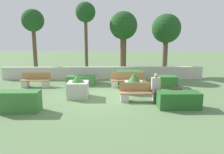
# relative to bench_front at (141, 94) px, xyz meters

# --- Properties ---
(ground_plane) EXTENTS (60.00, 60.00, 0.00)m
(ground_plane) POSITION_rel_bench_front_xyz_m (-1.86, 0.64, -0.32)
(ground_plane) COLOR #607F51
(perimeter_wall) EXTENTS (13.53, 0.30, 0.84)m
(perimeter_wall) POSITION_rel_bench_front_xyz_m (-1.86, 5.00, 0.10)
(perimeter_wall) COLOR beige
(perimeter_wall) RESTS_ON ground_plane
(bench_front) EXTENTS (1.95, 0.48, 0.83)m
(bench_front) POSITION_rel_bench_front_xyz_m (0.00, 0.00, 0.00)
(bench_front) COLOR #A37A4C
(bench_front) RESTS_ON ground_plane
(bench_left_side) EXTENTS (1.65, 0.49, 0.83)m
(bench_left_side) POSITION_rel_bench_front_xyz_m (-5.71, 2.84, -0.01)
(bench_left_side) COLOR #A37A4C
(bench_left_side) RESTS_ON ground_plane
(bench_right_side) EXTENTS (1.99, 0.49, 0.83)m
(bench_right_side) POSITION_rel_bench_front_xyz_m (-0.36, 2.72, 0.00)
(bench_right_side) COLOR #A37A4C
(bench_right_side) RESTS_ON ground_plane
(person_seated_man) EXTENTS (0.38, 0.63, 1.29)m
(person_seated_man) POSITION_rel_bench_front_xyz_m (0.67, -0.14, 0.38)
(person_seated_man) COLOR #333338
(person_seated_man) RESTS_ON ground_plane
(hedge_block_near_left) EXTENTS (1.60, 0.86, 0.80)m
(hedge_block_near_left) POSITION_rel_bench_front_xyz_m (-0.17, 3.63, 0.08)
(hedge_block_near_left) COLOR #33702D
(hedge_block_near_left) RESTS_ON ground_plane
(hedge_block_near_right) EXTENTS (1.62, 0.65, 0.83)m
(hedge_block_near_right) POSITION_rel_bench_front_xyz_m (-5.00, -1.32, 0.10)
(hedge_block_near_right) COLOR #3D7A38
(hedge_block_near_right) RESTS_ON ground_plane
(hedge_block_mid_left) EXTENTS (1.70, 0.72, 0.68)m
(hedge_block_mid_left) POSITION_rel_bench_front_xyz_m (1.43, -1.01, 0.02)
(hedge_block_mid_left) COLOR #286028
(hedge_block_mid_left) RESTS_ON ground_plane
(hedge_block_mid_right) EXTENTS (1.12, 0.76, 0.65)m
(hedge_block_mid_right) POSITION_rel_bench_front_xyz_m (1.90, 2.68, 0.00)
(hedge_block_mid_right) COLOR #33702D
(hedge_block_mid_right) RESTS_ON ground_plane
(hedge_block_far_left) EXTENTS (1.67, 0.65, 0.57)m
(hedge_block_far_left) POSITION_rel_bench_front_xyz_m (-3.13, 3.26, -0.04)
(hedge_block_far_left) COLOR #3D7A38
(hedge_block_far_left) RESTS_ON ground_plane
(planter_corner_left) EXTENTS (0.90, 0.90, 1.04)m
(planter_corner_left) POSITION_rel_bench_front_xyz_m (-0.16, 1.41, 0.13)
(planter_corner_left) COLOR beige
(planter_corner_left) RESTS_ON ground_plane
(planter_corner_right) EXTENTS (0.97, 0.97, 1.12)m
(planter_corner_right) POSITION_rel_bench_front_xyz_m (-2.95, 0.64, 0.15)
(planter_corner_right) COLOR beige
(planter_corner_right) RESTS_ON ground_plane
(suitcase) EXTENTS (0.45, 0.19, 0.85)m
(suitcase) POSITION_rel_bench_front_xyz_m (1.57, -0.24, 0.01)
(suitcase) COLOR #471E19
(suitcase) RESTS_ON ground_plane
(tree_leftmost) EXTENTS (1.55, 1.55, 4.74)m
(tree_leftmost) POSITION_rel_bench_front_xyz_m (-6.75, 6.17, 3.50)
(tree_leftmost) COLOR brown
(tree_leftmost) RESTS_ON ground_plane
(tree_center_left) EXTENTS (1.46, 1.46, 5.32)m
(tree_center_left) POSITION_rel_bench_front_xyz_m (-3.13, 6.87, 4.09)
(tree_center_left) COLOR brown
(tree_center_left) RESTS_ON ground_plane
(tree_center_right) EXTENTS (1.96, 1.96, 4.60)m
(tree_center_right) POSITION_rel_bench_front_xyz_m (-0.41, 6.08, 3.15)
(tree_center_right) COLOR brown
(tree_center_right) RESTS_ON ground_plane
(tree_rightmost) EXTENTS (2.11, 2.11, 4.48)m
(tree_rightmost) POSITION_rel_bench_front_xyz_m (2.76, 6.62, 3.03)
(tree_rightmost) COLOR brown
(tree_rightmost) RESTS_ON ground_plane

